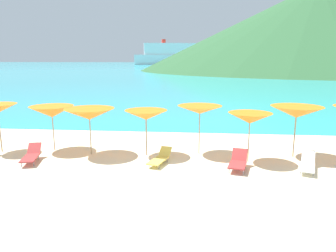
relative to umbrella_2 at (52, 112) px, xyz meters
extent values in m
cube|color=beige|center=(5.55, 5.92, -2.02)|extent=(50.00, 100.00, 0.30)
cube|color=#2DADBC|center=(5.55, 224.31, -1.86)|extent=(650.00, 440.00, 0.02)
cone|color=#2D5B33|center=(51.58, 118.89, 14.28)|extent=(135.97, 135.97, 32.30)
cylinder|color=#9E7F59|center=(-2.37, -0.50, -0.79)|extent=(0.06, 0.06, 2.17)
cylinder|color=#9E7F59|center=(0.00, 0.00, -0.87)|extent=(0.05, 0.05, 2.01)
cone|color=orange|center=(0.00, 0.00, 0.00)|extent=(2.21, 2.21, 0.54)
sphere|color=#9E7F59|center=(0.00, 0.00, 0.17)|extent=(0.07, 0.07, 0.07)
cylinder|color=#9E7F59|center=(2.01, -0.53, -0.87)|extent=(0.05, 0.05, 2.01)
cone|color=orange|center=(2.01, -0.53, 0.01)|extent=(2.34, 2.34, 0.51)
sphere|color=#9E7F59|center=(2.01, -0.53, 0.17)|extent=(0.07, 0.07, 0.07)
cylinder|color=#9E7F59|center=(4.56, -0.40, -0.89)|extent=(0.05, 0.05, 1.97)
cone|color=orange|center=(4.56, -0.40, -0.01)|extent=(1.96, 1.96, 0.44)
sphere|color=#9E7F59|center=(4.56, -0.40, 0.13)|extent=(0.07, 0.07, 0.07)
cylinder|color=#9E7F59|center=(6.95, 0.08, -0.80)|extent=(0.04, 0.04, 2.16)
cone|color=orange|center=(6.95, 0.08, 0.19)|extent=(2.15, 2.15, 0.37)
sphere|color=#9E7F59|center=(6.95, 0.08, 0.31)|extent=(0.07, 0.07, 0.07)
cylinder|color=#9E7F59|center=(9.04, -0.91, -0.87)|extent=(0.04, 0.04, 2.00)
cone|color=orange|center=(9.04, -0.91, 0.02)|extent=(1.94, 1.94, 0.46)
sphere|color=#9E7F59|center=(9.04, -0.91, 0.16)|extent=(0.07, 0.07, 0.07)
cylinder|color=#9E7F59|center=(11.16, -0.04, -0.79)|extent=(0.05, 0.05, 2.17)
cone|color=orange|center=(11.16, -0.04, 0.17)|extent=(2.29, 2.29, 0.51)
sphere|color=#9E7F59|center=(11.16, -0.04, 0.32)|extent=(0.07, 0.07, 0.07)
cube|color=white|center=(11.14, -2.04, -1.67)|extent=(0.92, 1.39, 0.05)
cube|color=white|center=(11.39, -1.30, -1.45)|extent=(0.58, 0.46, 0.47)
cylinder|color=gray|center=(10.79, -2.36, -1.78)|extent=(0.04, 0.04, 0.18)
cylinder|color=gray|center=(11.22, -2.51, -1.78)|extent=(0.04, 0.04, 0.18)
cylinder|color=gray|center=(11.09, -1.51, -1.78)|extent=(0.04, 0.04, 0.18)
cylinder|color=gray|center=(11.51, -1.66, -1.78)|extent=(0.04, 0.04, 0.18)
cube|color=#A53333|center=(-0.11, -2.09, -1.62)|extent=(0.85, 1.30, 0.05)
cube|color=#A53333|center=(-0.31, -1.29, -1.43)|extent=(0.64, 0.60, 0.42)
cylinder|color=gray|center=(-0.25, -2.52, -1.76)|extent=(0.04, 0.04, 0.22)
cylinder|color=gray|center=(0.22, -2.40, -1.76)|extent=(0.04, 0.04, 0.22)
cylinder|color=gray|center=(-0.46, -1.70, -1.76)|extent=(0.04, 0.04, 0.22)
cylinder|color=gray|center=(0.01, -1.58, -1.76)|extent=(0.04, 0.04, 0.22)
cube|color=#D8BF4C|center=(5.26, -1.76, -1.68)|extent=(0.85, 1.35, 0.05)
cube|color=#D8BF4C|center=(5.49, -0.99, -1.50)|extent=(0.59, 0.51, 0.38)
cylinder|color=gray|center=(4.94, -2.08, -1.79)|extent=(0.04, 0.04, 0.17)
cylinder|color=gray|center=(5.36, -2.21, -1.79)|extent=(0.04, 0.04, 0.17)
cylinder|color=gray|center=(5.18, -1.24, -1.79)|extent=(0.04, 0.04, 0.17)
cylinder|color=gray|center=(5.61, -1.37, -1.79)|extent=(0.04, 0.04, 0.17)
cube|color=#A53333|center=(8.45, -2.19, -1.62)|extent=(0.86, 1.17, 0.05)
cube|color=#A53333|center=(8.61, -1.50, -1.41)|extent=(0.68, 0.53, 0.46)
cylinder|color=gray|center=(8.11, -2.44, -1.76)|extent=(0.04, 0.04, 0.23)
cylinder|color=gray|center=(8.64, -2.57, -1.76)|extent=(0.04, 0.04, 0.23)
cylinder|color=gray|center=(8.28, -1.72, -1.76)|extent=(0.04, 0.04, 0.23)
cylinder|color=gray|center=(8.81, -1.85, -1.76)|extent=(0.04, 0.04, 0.23)
cube|color=white|center=(-13.55, 245.37, 1.97)|extent=(63.20, 21.25, 7.64)
cube|color=white|center=(-13.55, 245.37, 10.29)|extent=(47.53, 16.57, 8.99)
cylinder|color=red|center=(-21.23, 243.84, 16.28)|extent=(3.22, 3.22, 3.00)
camera|label=1|loc=(6.88, -14.25, 2.43)|focal=34.07mm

